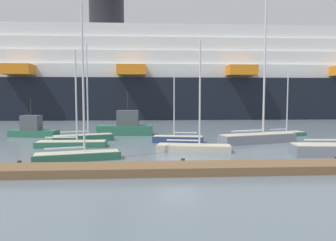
% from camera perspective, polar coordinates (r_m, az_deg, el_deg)
% --- Properties ---
extents(ground_plane, '(600.00, 600.00, 0.00)m').
position_cam_1_polar(ground_plane, '(21.69, 1.94, -7.00)').
color(ground_plane, slate).
extents(dock_pier, '(23.75, 2.34, 0.57)m').
position_cam_1_polar(dock_pier, '(18.05, 3.08, -8.58)').
color(dock_pier, brown).
rests_on(dock_pier, ground_plane).
extents(sailboat_0, '(5.63, 3.04, 9.08)m').
position_cam_1_polar(sailboat_0, '(31.11, -14.88, -2.77)').
color(sailboat_0, '#2D6B51').
rests_on(sailboat_0, ground_plane).
extents(sailboat_1, '(4.97, 2.58, 7.14)m').
position_cam_1_polar(sailboat_1, '(36.18, 19.99, -2.13)').
color(sailboat_1, '#2D6B51').
rests_on(sailboat_1, ground_plane).
extents(sailboat_2, '(5.77, 2.62, 10.34)m').
position_cam_1_polar(sailboat_2, '(22.16, -15.84, -5.61)').
color(sailboat_2, '#2D6B51').
rests_on(sailboat_2, ground_plane).
extents(sailboat_3, '(7.54, 3.73, 12.78)m').
position_cam_1_polar(sailboat_3, '(30.22, 15.77, -2.67)').
color(sailboat_3, gray).
rests_on(sailboat_3, ground_plane).
extents(sailboat_5, '(4.81, 2.06, 6.66)m').
position_cam_1_polar(sailboat_5, '(29.41, 1.81, -3.22)').
color(sailboat_5, navy).
rests_on(sailboat_5, ground_plane).
extents(sailboat_6, '(5.82, 1.51, 8.11)m').
position_cam_1_polar(sailboat_6, '(28.05, -16.87, -3.76)').
color(sailboat_6, '#2D6B51').
rests_on(sailboat_6, ground_plane).
extents(sailboat_7, '(5.86, 2.55, 8.48)m').
position_cam_1_polar(sailboat_7, '(24.81, 4.62, -4.60)').
color(sailboat_7, '#BCB29E').
rests_on(sailboat_7, ground_plane).
extents(fishing_boat_0, '(6.05, 2.17, 4.79)m').
position_cam_1_polar(fishing_boat_0, '(35.28, -7.53, -1.03)').
color(fishing_boat_0, '#2D6B51').
rests_on(fishing_boat_0, ground_plane).
extents(fishing_boat_1, '(5.21, 2.41, 4.02)m').
position_cam_1_polar(fishing_boat_1, '(36.29, -23.05, -1.44)').
color(fishing_boat_1, '#2D6B51').
rests_on(fishing_boat_1, ground_plane).
extents(cruise_ship, '(136.67, 22.25, 24.16)m').
position_cam_1_polar(cruise_ship, '(67.33, 10.43, 7.32)').
color(cruise_ship, black).
rests_on(cruise_ship, ground_plane).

